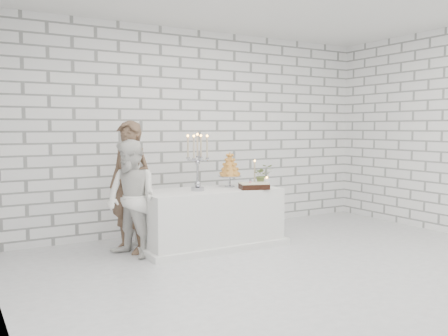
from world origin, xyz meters
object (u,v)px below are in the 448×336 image
(bride, at_px, (132,199))
(candelabra, at_px, (198,162))
(cake_table, at_px, (211,218))
(croquembouche, at_px, (230,169))
(groom, at_px, (130,187))

(bride, bearing_deg, candelabra, 64.80)
(cake_table, relative_size, croquembouche, 3.75)
(cake_table, relative_size, bride, 1.27)
(bride, bearing_deg, cake_table, 67.03)
(candelabra, distance_m, croquembouche, 0.59)
(bride, relative_size, croquembouche, 2.94)
(groom, relative_size, candelabra, 2.24)
(bride, bearing_deg, groom, 142.48)
(groom, bearing_deg, bride, -43.64)
(bride, height_order, candelabra, candelabra)
(candelabra, height_order, croquembouche, candelabra)
(cake_table, xyz_separation_m, candelabra, (-0.20, -0.03, 0.74))
(candelabra, bearing_deg, croquembouche, 14.41)
(cake_table, height_order, bride, bride)
(groom, height_order, candelabra, groom)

